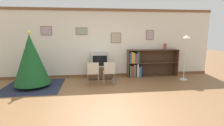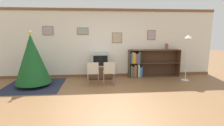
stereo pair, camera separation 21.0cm
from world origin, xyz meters
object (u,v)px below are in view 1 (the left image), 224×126
Objects in this scene: christmas_tree at (31,60)px; tv_console at (100,72)px; standing_lamp at (186,46)px; folding_chair_left at (93,72)px; vase at (165,46)px; folding_chair_right at (109,72)px; television at (100,60)px; bookshelf at (143,64)px.

christmas_tree is 1.99× the size of tv_console.
folding_chair_left is at bearing -174.22° from standing_lamp.
vase is (2.94, 1.01, 0.75)m from folding_chair_left.
folding_chair_right is at bearing -73.85° from tv_console.
tv_console is 3.40m from standing_lamp.
tv_console is at bearing -178.73° from vase.
folding_chair_right is 3.35× the size of vase.
christmas_tree is 2.24× the size of folding_chair_left.
christmas_tree is 2.06m from folding_chair_left.
bookshelf is at bearing 3.03° from television.
folding_chair_left and folding_chair_right have the same top height.
television is 2.67× the size of vase.
christmas_tree reaches higher than television.
tv_console is 1.80m from bookshelf.
standing_lamp is (3.45, 0.35, 0.83)m from folding_chair_left.
tv_console is at bearing 73.85° from folding_chair_left.
christmas_tree reaches higher than vase.
bookshelf is (4.05, 0.87, -0.39)m from christmas_tree.
folding_chair_right is 2.70m from vase.
christmas_tree reaches higher than bookshelf.
vase is at bearing 1.32° from television.
folding_chair_right is 0.48× the size of standing_lamp.
tv_console is at bearing 18.90° from christmas_tree.
bookshelf is 8.49× the size of vase.
christmas_tree reaches higher than tv_console.
television is 0.80× the size of folding_chair_left.
vase is at bearing 9.63° from christmas_tree.
christmas_tree is 2.41m from television.
vase is 0.14× the size of standing_lamp.
bookshelf is at bearing 2.95° from tv_console.
folding_chair_left is 0.55m from folding_chair_right.
folding_chair_right is 1.82m from bookshelf.
christmas_tree is 2.81× the size of television.
tv_console is (2.28, 0.78, -0.67)m from christmas_tree.
tv_console is 2.84m from vase.
folding_chair_right is (0.55, 0.00, 0.00)m from folding_chair_left.
standing_lamp is (3.18, -0.60, 1.06)m from tv_console.
standing_lamp reaches higher than television.
tv_console is 1.02m from folding_chair_left.
folding_chair_left is 1.00× the size of folding_chair_right.
vase is (0.89, -0.03, 0.70)m from bookshelf.
television is at bearing 73.81° from folding_chair_left.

